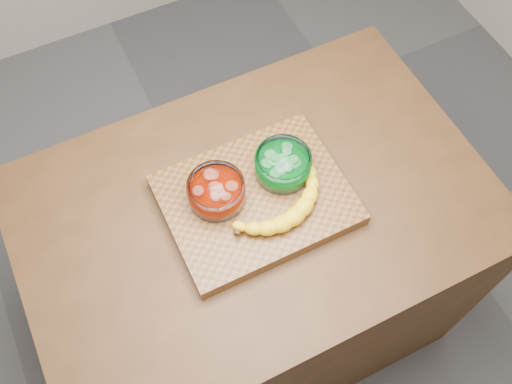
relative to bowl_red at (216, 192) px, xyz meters
name	(u,v)px	position (x,y,z in m)	size (l,w,h in m)	color
ground	(256,313)	(0.09, -0.04, -0.97)	(3.50, 3.50, 0.00)	#555559
counter	(256,270)	(0.09, -0.04, -0.52)	(1.20, 0.80, 0.90)	#4A2C16
cutting_board	(256,200)	(0.09, -0.04, -0.05)	(0.45, 0.35, 0.04)	brown
bowl_red	(216,192)	(0.00, 0.00, 0.00)	(0.14, 0.14, 0.07)	white
bowl_green	(283,165)	(0.18, 0.00, 0.00)	(0.14, 0.14, 0.07)	white
banana	(280,205)	(0.13, -0.09, -0.01)	(0.29, 0.16, 0.04)	yellow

